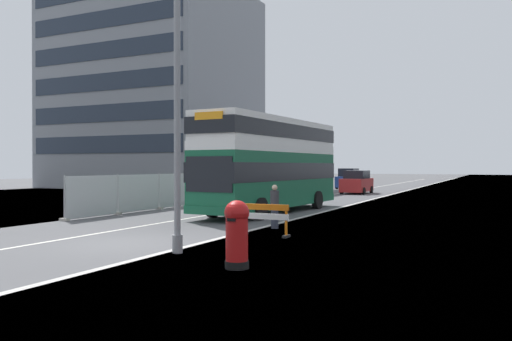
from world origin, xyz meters
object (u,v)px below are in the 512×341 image
roadworks_barrier (265,216)px  car_oncoming_near (357,183)px  double_decker_bus (271,163)px  red_pillar_postbox (237,231)px  lamppost_foreground (177,95)px  pedestrian_at_kerb (275,206)px  car_receding_mid (349,179)px

roadworks_barrier → car_oncoming_near: 28.33m
roadworks_barrier → car_oncoming_near: car_oncoming_near is taller
car_oncoming_near → roadworks_barrier: bearing=-81.6°
double_decker_bus → red_pillar_postbox: 14.59m
lamppost_foreground → pedestrian_at_kerb: lamppost_foreground is taller
red_pillar_postbox → pedestrian_at_kerb: pedestrian_at_kerb is taller
double_decker_bus → lamppost_foreground: lamppost_foreground is taller
red_pillar_postbox → roadworks_barrier: red_pillar_postbox is taller
red_pillar_postbox → car_oncoming_near: 33.80m
red_pillar_postbox → car_receding_mid: size_ratio=0.39×
red_pillar_postbox → car_oncoming_near: (-5.87, 33.29, 0.07)m
pedestrian_at_kerb → lamppost_foreground: bearing=-91.6°
roadworks_barrier → car_oncoming_near: (-4.16, 28.02, 0.25)m
lamppost_foreground → roadworks_barrier: 5.56m
car_oncoming_near → car_receding_mid: car_receding_mid is taller
car_oncoming_near → lamppost_foreground: bearing=-84.0°
double_decker_bus → car_oncoming_near: double_decker_bus is taller
double_decker_bus → red_pillar_postbox: bearing=-69.2°
red_pillar_postbox → roadworks_barrier: bearing=108.0°
car_receding_mid → pedestrian_at_kerb: car_receding_mid is taller
double_decker_bus → red_pillar_postbox: size_ratio=7.34×
double_decker_bus → pedestrian_at_kerb: double_decker_bus is taller
lamppost_foreground → car_oncoming_near: lamppost_foreground is taller
roadworks_barrier → car_receding_mid: car_receding_mid is taller
red_pillar_postbox → roadworks_barrier: 5.54m
lamppost_foreground → car_receding_mid: 41.80m
lamppost_foreground → car_receding_mid: bearing=99.2°
car_receding_mid → lamppost_foreground: bearing=-80.8°
pedestrian_at_kerb → roadworks_barrier: bearing=-74.9°
red_pillar_postbox → pedestrian_at_kerb: (-2.29, 7.43, -0.03)m
lamppost_foreground → car_receding_mid: lamppost_foreground is taller
lamppost_foreground → car_oncoming_near: size_ratio=2.07×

